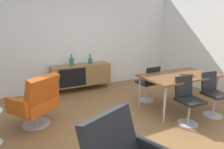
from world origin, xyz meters
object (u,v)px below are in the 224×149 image
vase_sculptural_dark (72,61)px  dining_table (179,77)px  sideboard (81,75)px  lounge_chair_red (37,101)px  dining_chair_front_left (188,98)px  dining_chair_back_left (149,82)px  vase_cobalt (90,61)px  dining_chair_front_right (213,92)px  wooden_bowl_on_table (186,74)px

vase_sculptural_dark → dining_table: (1.73, -2.07, -0.13)m
sideboard → lounge_chair_red: lounge_chair_red is taller
dining_chair_front_left → dining_chair_back_left: same height
lounge_chair_red → sideboard: bearing=49.5°
vase_sculptural_dark → dining_chair_front_left: bearing=-62.2°
vase_cobalt → dining_table: bearing=-59.7°
vase_cobalt → dining_table: (1.21, -2.07, -0.11)m
vase_cobalt → dining_chair_front_right: 3.08m
dining_chair_front_right → lounge_chair_red: (-3.13, 1.12, -0.00)m
vase_sculptural_dark → wooden_bowl_on_table: (1.80, -2.19, -0.06)m
wooden_bowl_on_table → dining_chair_front_right: 0.61m
wooden_bowl_on_table → dining_chair_back_left: (-0.41, 0.68, -0.30)m
dining_table → wooden_bowl_on_table: (0.07, -0.12, 0.07)m
lounge_chair_red → dining_chair_front_right: bearing=-19.7°
vase_sculptural_dark → dining_chair_front_right: vase_sculptural_dark is taller
sideboard → dining_chair_front_right: dining_chair_front_right is taller
vase_cobalt → lounge_chair_red: (-1.57, -1.51, -0.34)m
dining_chair_front_left → lounge_chair_red: size_ratio=0.90×
vase_sculptural_dark → dining_chair_back_left: vase_sculptural_dark is taller
vase_sculptural_dark → lounge_chair_red: size_ratio=0.32×
dining_chair_back_left → dining_chair_front_right: bearing=-57.9°
sideboard → vase_sculptural_dark: vase_sculptural_dark is taller
lounge_chair_red → dining_table: bearing=-11.5°
sideboard → dining_chair_front_left: bearing=-66.6°
dining_chair_front_right → lounge_chair_red: 3.32m
vase_sculptural_dark → dining_chair_back_left: 2.08m
sideboard → dining_table: (1.48, -2.07, 0.26)m
dining_chair_back_left → lounge_chair_red: lounge_chair_red is taller
wooden_bowl_on_table → dining_chair_front_left: dining_chair_front_left is taller
wooden_bowl_on_table → vase_sculptural_dark: bearing=129.4°
vase_cobalt → vase_sculptural_dark: bearing=180.0°
vase_cobalt → wooden_bowl_on_table: size_ratio=1.07×
vase_cobalt → dining_chair_back_left: vase_cobalt is taller
sideboard → dining_chair_front_right: (1.84, -2.63, 0.03)m
dining_chair_front_left → vase_sculptural_dark: bearing=117.8°
dining_table → vase_sculptural_dark: bearing=129.9°
vase_sculptural_dark → wooden_bowl_on_table: vase_sculptural_dark is taller
vase_cobalt → dining_table: 2.40m
sideboard → dining_chair_front_left: size_ratio=1.87×
sideboard → dining_table: dining_table is taller
wooden_bowl_on_table → dining_chair_front_right: dining_chair_front_right is taller
dining_table → dining_chair_front_left: size_ratio=1.87×
dining_table → lounge_chair_red: (-2.77, 0.56, -0.23)m
dining_chair_front_right → lounge_chair_red: lounge_chair_red is taller
vase_sculptural_dark → sideboard: bearing=-0.4°
dining_chair_front_left → dining_chair_back_left: 1.12m
dining_table → lounge_chair_red: 2.84m
vase_sculptural_dark → lounge_chair_red: (-1.04, -1.51, -0.36)m
dining_chair_front_right → vase_cobalt: bearing=120.7°
dining_table → vase_cobalt: bearing=120.3°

